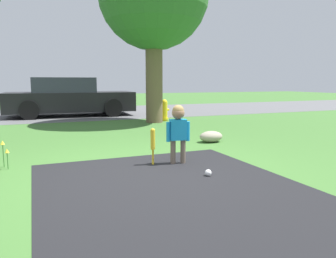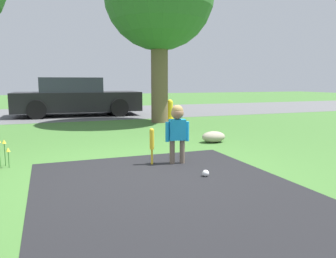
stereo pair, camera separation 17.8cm
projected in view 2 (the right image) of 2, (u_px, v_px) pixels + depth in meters
ground_plane at (140, 173)px, 4.51m from camera, size 60.00×60.00×0.00m
street_strip at (77, 113)px, 13.13m from camera, size 40.00×6.00×0.01m
child at (177, 126)px, 4.93m from camera, size 0.36×0.19×0.90m
baseball_bat at (152, 141)px, 4.90m from camera, size 0.07×0.07×0.56m
sports_ball at (206, 173)px, 4.31m from camera, size 0.09×0.09×0.09m
fire_hydrant at (170, 110)px, 10.45m from camera, size 0.28×0.25×0.69m
parked_car at (76, 98)px, 12.07m from camera, size 4.53×2.13×1.39m
edging_rock at (214, 137)px, 6.74m from camera, size 0.50×0.35×0.23m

